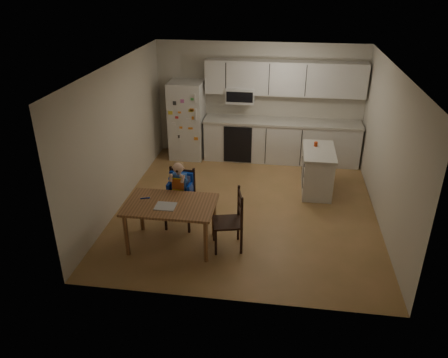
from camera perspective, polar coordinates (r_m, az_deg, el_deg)
room at (r=7.81m, az=3.55°, el=6.20°), size 4.52×5.01×2.51m
refrigerator at (r=9.73m, az=-4.84°, el=7.68°), size 0.72×0.70×1.70m
kitchen_run at (r=9.58m, az=7.43°, el=7.42°), size 3.37×0.62×2.15m
kitchen_island at (r=8.45m, az=12.09°, el=1.10°), size 0.58×1.12×0.82m
red_cup at (r=8.46m, az=11.90°, el=4.48°), size 0.07×0.07×0.09m
dining_table at (r=6.58m, az=-6.98°, el=-3.95°), size 1.34×0.86×0.72m
napkin at (r=6.46m, az=-7.66°, el=-3.54°), size 0.30×0.26×0.01m
toddler_spoon at (r=6.73m, az=-10.38°, el=-2.48°), size 0.12×0.06×0.02m
chair_booster at (r=7.07m, az=-5.74°, el=-1.03°), size 0.45×0.45×1.14m
chair_side at (r=6.52m, az=1.28°, el=-4.90°), size 0.51×0.51×0.95m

